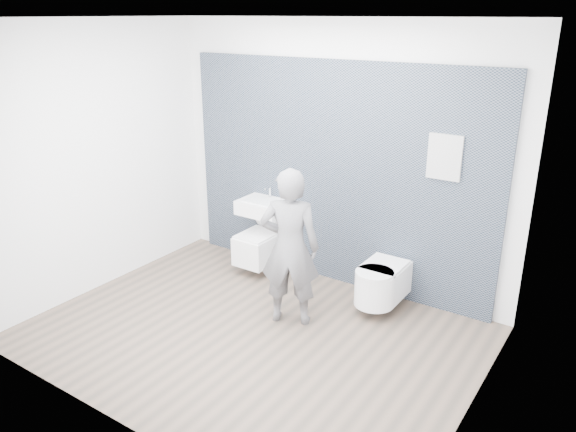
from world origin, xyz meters
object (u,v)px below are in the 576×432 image
Objects in this scene: toilet_square at (260,246)px; toilet_rounded at (380,283)px; visitor at (290,248)px; washbasin at (263,207)px.

toilet_rounded is (1.55, -0.06, -0.02)m from toilet_square.
toilet_square is 1.26m from visitor.
visitor reaches higher than toilet_rounded.
toilet_rounded is 0.44× the size of visitor.
visitor is at bearing -132.98° from toilet_rounded.
washbasin reaches higher than toilet_rounded.
toilet_square reaches higher than toilet_rounded.
visitor is (-0.63, -0.68, 0.48)m from toilet_rounded.
toilet_square is at bearing -90.00° from washbasin.
toilet_square is at bearing 177.65° from toilet_rounded.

